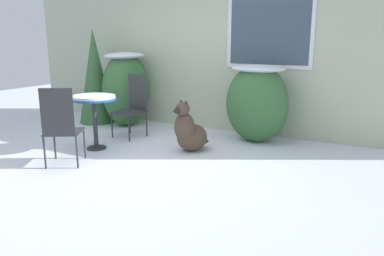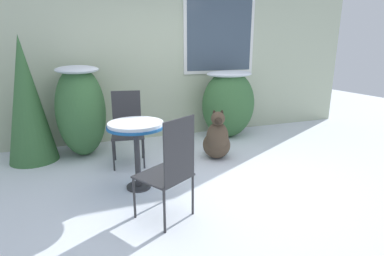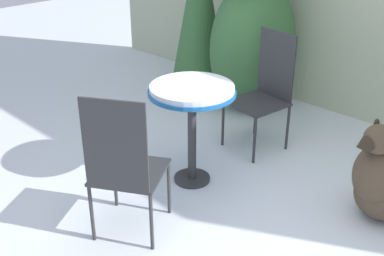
% 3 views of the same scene
% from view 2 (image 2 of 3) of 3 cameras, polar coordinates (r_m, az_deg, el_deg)
% --- Properties ---
extents(ground_plane, '(16.00, 16.00, 0.00)m').
position_cam_2_polar(ground_plane, '(3.76, 3.26, -10.39)').
color(ground_plane, silver).
extents(house_wall, '(8.00, 0.10, 2.94)m').
position_cam_2_polar(house_wall, '(5.49, -5.25, 13.86)').
color(house_wall, '#B2BC9E').
rests_on(house_wall, ground_plane).
extents(shrub_left, '(0.72, 1.03, 1.36)m').
position_cam_2_polar(shrub_left, '(4.83, -20.43, 3.46)').
color(shrub_left, '#386638').
rests_on(shrub_left, ground_plane).
extents(shrub_middle, '(1.00, 0.70, 1.22)m').
position_cam_2_polar(shrub_middle, '(5.50, 6.97, 4.85)').
color(shrub_middle, '#386638').
rests_on(shrub_middle, ground_plane).
extents(evergreen_bush, '(0.67, 0.67, 1.79)m').
position_cam_2_polar(evergreen_bush, '(4.81, -28.96, 4.60)').
color(evergreen_bush, '#386638').
rests_on(evergreen_bush, ground_plane).
extents(patio_table, '(0.65, 0.65, 0.80)m').
position_cam_2_polar(patio_table, '(3.45, -10.60, -0.83)').
color(patio_table, '#2D2D30').
rests_on(patio_table, ground_plane).
extents(patio_chair_near_table, '(0.50, 0.50, 1.02)m').
position_cam_2_polar(patio_chair_near_table, '(4.33, -12.20, 0.34)').
color(patio_chair_near_table, '#2D2D30').
rests_on(patio_chair_near_table, ground_plane).
extents(patio_chair_far_side, '(0.60, 0.60, 1.02)m').
position_cam_2_polar(patio_chair_far_side, '(2.81, -4.16, -7.53)').
color(patio_chair_far_side, '#2D2D30').
rests_on(patio_chair_far_side, ground_plane).
extents(dog, '(0.55, 0.67, 0.76)m').
position_cam_2_polar(dog, '(4.45, 4.76, -2.39)').
color(dog, '#4C3D2D').
rests_on(dog, ground_plane).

